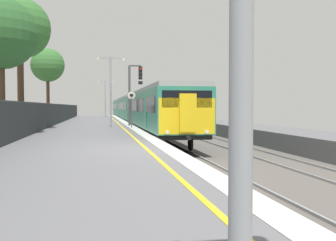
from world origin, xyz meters
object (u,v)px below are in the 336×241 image
Objects in this scene: speed_limit_sign at (131,104)px; signal_gantry at (133,88)px; platform_lamp_far at (105,95)px; commuter_train_at_platform at (133,108)px; background_tree_right at (2,35)px; platform_lamp_mid at (111,85)px; background_tree_left at (21,30)px; background_tree_centre at (47,66)px.

signal_gantry is at bearing 82.92° from speed_limit_sign.
platform_lamp_far reaches higher than speed_limit_sign.
commuter_train_at_platform is 17.50m from signal_gantry.
platform_lamp_mid is at bearing 49.22° from background_tree_right.
speed_limit_sign is 0.51× the size of platform_lamp_mid.
platform_lamp_mid is 0.71× the size of background_tree_right.
speed_limit_sign is 8.47m from background_tree_left.
signal_gantry is 21.87m from background_tree_centre.
background_tree_centre is at bearing 92.85° from background_tree_right.
platform_lamp_far is at bearing 116.94° from commuter_train_at_platform.
signal_gantry is 0.66× the size of background_tree_right.
background_tree_centre is at bearing 167.45° from commuter_train_at_platform.
speed_limit_sign is 26.89m from platform_lamp_far.
background_tree_left is 0.97× the size of background_tree_centre.
platform_lamp_far is (-1.39, 26.82, 1.40)m from speed_limit_sign.
background_tree_right is (-5.72, -6.63, 2.15)m from platform_lamp_mid.
background_tree_centre is (-10.37, 2.31, 5.16)m from commuter_train_at_platform.
commuter_train_at_platform is at bearing 80.51° from platform_lamp_mid.
platform_lamp_mid is 0.58× the size of background_tree_centre.
background_tree_right is (1.41, -28.30, -1.28)m from background_tree_centre.
commuter_train_at_platform is 19.70m from platform_lamp_mid.
background_tree_left reaches higher than platform_lamp_far.
background_tree_left is (-8.86, -21.42, 5.01)m from commuter_train_at_platform.
signal_gantry is 2.67m from platform_lamp_mid.
commuter_train_at_platform is 6.93× the size of background_tree_centre.
speed_limit_sign is 0.36× the size of background_tree_right.
signal_gantry is 23.79m from platform_lamp_far.
platform_lamp_far is at bearing 90.00° from platform_lamp_mid.
speed_limit_sign is at bearing -69.47° from background_tree_centre.
background_tree_right reaches higher than speed_limit_sign.
background_tree_left is 23.78m from background_tree_centre.
background_tree_centre is at bearing 93.64° from background_tree_left.
speed_limit_sign is (-0.38, -3.09, -1.30)m from signal_gantry.
background_tree_centre is (-1.51, 23.73, 0.16)m from background_tree_left.
speed_limit_sign is at bearing -95.16° from commuter_train_at_platform.
signal_gantry is 11.64m from background_tree_right.
background_tree_centre is at bearing 110.53° from speed_limit_sign.
signal_gantry is at bearing -85.72° from platform_lamp_far.
background_tree_centre is 28.36m from background_tree_right.
commuter_train_at_platform is 20.54m from speed_limit_sign.
commuter_train_at_platform is 8.43× the size of background_tree_right.
background_tree_right is at bearing -130.98° from signal_gantry.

